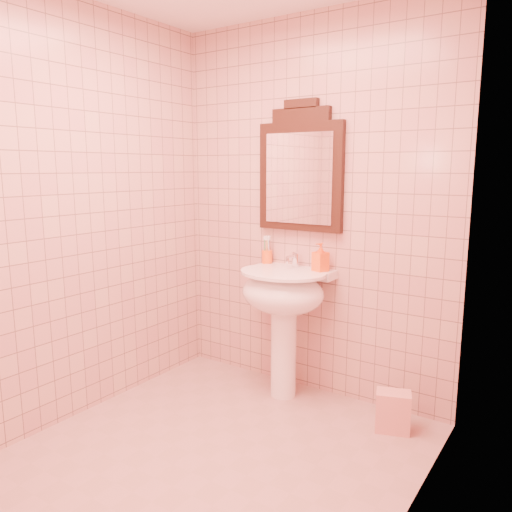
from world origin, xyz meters
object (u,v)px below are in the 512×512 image
Objects in this scene: pedestal_sink at (283,301)px; toothbrush_cup at (267,256)px; towel at (393,411)px; mirror at (300,171)px; soap_dispenser at (321,257)px.

toothbrush_cup is (-0.24, 0.17, 0.25)m from pedestal_sink.
toothbrush_cup reaches higher than towel.
towel is (0.77, -0.03, -0.54)m from pedestal_sink.
pedestal_sink is 0.39m from toothbrush_cup.
toothbrush_cup is at bearing 144.13° from pedestal_sink.
toothbrush_cup is at bearing -173.43° from mirror.
mirror is at bearing 6.57° from toothbrush_cup.
pedestal_sink is 4.66× the size of soap_dispenser.
towel is at bearing 4.85° from soap_dispenser.
mirror reaches higher than soap_dispenser.
toothbrush_cup is 0.90× the size of soap_dispenser.
mirror is 0.59m from soap_dispenser.
mirror reaches higher than pedestal_sink.
soap_dispenser is 1.03m from towel.
toothbrush_cup is at bearing -164.20° from soap_dispenser.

